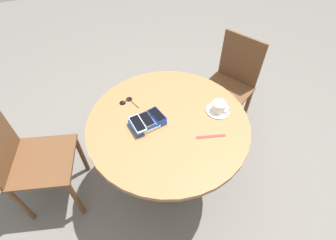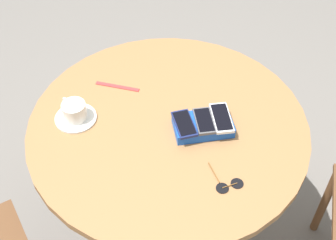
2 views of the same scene
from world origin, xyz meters
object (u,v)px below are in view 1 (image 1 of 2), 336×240
(phone_box, at_px, (148,122))
(sunglasses, at_px, (127,101))
(coffee_cup, at_px, (219,107))
(chair_near_window, at_px, (229,86))
(phone_gray, at_px, (147,119))
(chair_far_side, at_px, (31,161))
(phone_navy, at_px, (157,115))
(saucer, at_px, (218,111))
(round_table, at_px, (168,132))
(phone_white, at_px, (138,124))
(lanyard_strap, at_px, (211,136))

(phone_box, relative_size, sunglasses, 1.87)
(coffee_cup, height_order, sunglasses, coffee_cup)
(coffee_cup, relative_size, chair_near_window, 0.11)
(phone_box, distance_m, phone_gray, 0.03)
(chair_near_window, bearing_deg, phone_box, -152.19)
(sunglasses, relative_size, chair_far_side, 0.14)
(phone_navy, relative_size, sunglasses, 1.16)
(saucer, bearing_deg, chair_near_window, 51.52)
(phone_box, distance_m, chair_near_window, 0.99)
(phone_box, bearing_deg, saucer, -3.69)
(round_table, bearing_deg, phone_gray, 169.75)
(phone_white, bearing_deg, coffee_cup, -1.88)
(saucer, xyz_separation_m, coffee_cup, (0.00, -0.00, 0.04))
(phone_white, bearing_deg, phone_navy, 14.61)
(sunglasses, relative_size, chair_near_window, 0.13)
(phone_box, bearing_deg, phone_white, -167.47)
(saucer, bearing_deg, sunglasses, 153.77)
(phone_gray, bearing_deg, phone_navy, 13.77)
(saucer, height_order, lanyard_strap, saucer)
(phone_gray, bearing_deg, coffee_cup, -4.21)
(coffee_cup, xyz_separation_m, sunglasses, (-0.54, 0.27, -0.04))
(phone_white, distance_m, saucer, 0.53)
(chair_far_side, bearing_deg, coffee_cup, -9.07)
(saucer, bearing_deg, phone_box, 176.31)
(lanyard_strap, height_order, chair_near_window, chair_near_window)
(saucer, height_order, sunglasses, saucer)
(phone_gray, xyz_separation_m, chair_far_side, (-0.78, 0.17, -0.33))
(sunglasses, height_order, chair_near_window, chair_near_window)
(round_table, xyz_separation_m, coffee_cup, (0.34, -0.01, 0.14))
(round_table, distance_m, phone_box, 0.17)
(phone_box, relative_size, phone_navy, 1.61)
(phone_navy, height_order, coffee_cup, coffee_cup)
(chair_near_window, bearing_deg, phone_navy, -151.31)
(round_table, relative_size, phone_gray, 7.68)
(round_table, height_order, chair_far_side, chair_far_side)
(round_table, height_order, phone_navy, phone_navy)
(round_table, distance_m, sunglasses, 0.34)
(phone_navy, xyz_separation_m, chair_far_side, (-0.85, 0.15, -0.33))
(sunglasses, bearing_deg, chair_far_side, -174.44)
(phone_box, bearing_deg, sunglasses, 108.68)
(round_table, relative_size, phone_box, 4.50)
(coffee_cup, xyz_separation_m, chair_near_window, (0.37, 0.47, -0.33))
(saucer, distance_m, chair_near_window, 0.67)
(phone_gray, bearing_deg, chair_far_side, 168.09)
(round_table, bearing_deg, chair_near_window, 32.98)
(phone_white, bearing_deg, phone_box, 12.53)
(saucer, xyz_separation_m, chair_far_side, (-1.25, 0.20, -0.29))
(phone_white, xyz_separation_m, chair_near_window, (0.90, 0.45, -0.33))
(round_table, relative_size, phone_navy, 7.25)
(round_table, relative_size, chair_near_window, 1.13)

